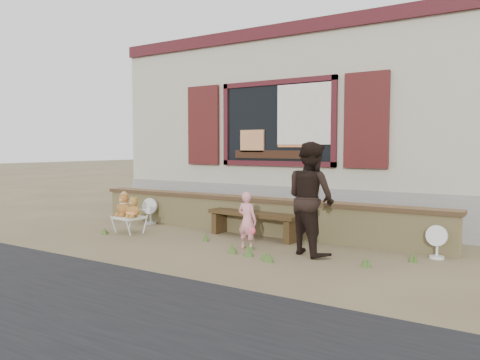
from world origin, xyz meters
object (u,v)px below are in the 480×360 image
Objects in this scene: teddy_bear_left at (124,204)px; child at (247,220)px; adult at (311,198)px; folding_chair at (129,218)px; teddy_bear_right at (134,207)px; bench at (253,219)px.

child is (2.67, -0.00, -0.08)m from teddy_bear_left.
folding_chair is at bearing 31.09° from adult.
teddy_bear_left is 1.14× the size of teddy_bear_right.
teddy_bear_left reaches higher than bench.
teddy_bear_right is at bearing 0.00° from teddy_bear_left.
teddy_bear_right is at bearing 31.48° from adult.
teddy_bear_right is at bearing 3.46° from child.
teddy_bear_left is (-0.14, 0.01, 0.25)m from folding_chair.
adult is (3.36, 0.22, 0.33)m from teddy_bear_right.
child is (2.53, 0.01, 0.17)m from folding_chair.
teddy_bear_left is at bearing -180.00° from teddy_bear_right.
folding_chair is at bearing 3.09° from child.
adult is at bearing 8.93° from teddy_bear_left.
teddy_bear_left is at bearing 2.76° from child.
teddy_bear_left is 3.66m from adult.
folding_chair is 3.55m from adult.
adult is (0.97, 0.19, 0.38)m from child.
folding_chair is 1.40× the size of teddy_bear_right.
child is at bearing -60.67° from bench.
child is 1.06m from adult.
folding_chair is 0.60× the size of child.
child is at bearing 6.61° from teddy_bear_right.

